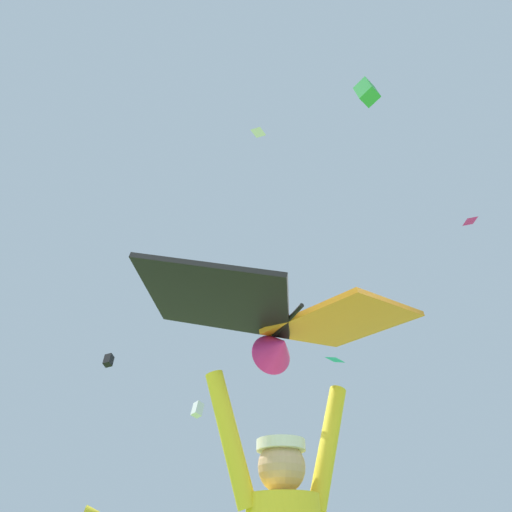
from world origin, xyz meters
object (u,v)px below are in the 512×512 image
(distant_kite_green_mid_left, at_px, (367,92))
(distant_kite_white_mid_right, at_px, (258,132))
(distant_kite_teal_overhead_distant, at_px, (335,359))
(distant_kite_magenta_high_right, at_px, (470,221))
(distant_kite_white_low_left, at_px, (198,409))
(held_stunt_kite, at_px, (282,321))
(distant_kite_black_high_left, at_px, (109,360))

(distant_kite_green_mid_left, xyz_separation_m, distant_kite_white_mid_right, (-5.93, -0.70, -5.07))
(distant_kite_teal_overhead_distant, xyz_separation_m, distant_kite_magenta_high_right, (4.25, -9.09, 3.09))
(distant_kite_white_low_left, bearing_deg, distant_kite_white_mid_right, -79.93)
(distant_kite_magenta_high_right, height_order, distant_kite_white_low_left, distant_kite_magenta_high_right)
(distant_kite_magenta_high_right, distance_m, distant_kite_white_low_left, 16.64)
(distant_kite_green_mid_left, height_order, distant_kite_white_low_left, distant_kite_green_mid_left)
(distant_kite_white_low_left, bearing_deg, distant_kite_green_mid_left, -54.08)
(held_stunt_kite, height_order, distant_kite_white_low_left, distant_kite_white_low_left)
(held_stunt_kite, distance_m, distant_kite_magenta_high_right, 19.24)
(distant_kite_magenta_high_right, bearing_deg, distant_kite_teal_overhead_distant, 115.07)
(distant_kite_white_low_left, bearing_deg, distant_kite_black_high_left, 124.75)
(held_stunt_kite, bearing_deg, distant_kite_white_low_left, 93.19)
(distant_kite_white_mid_right, bearing_deg, distant_kite_teal_overhead_distant, 62.78)
(distant_kite_magenta_high_right, relative_size, distant_kite_green_mid_left, 0.51)
(held_stunt_kite, distance_m, distant_kite_green_mid_left, 22.69)
(distant_kite_white_low_left, bearing_deg, distant_kite_teal_overhead_distant, -6.49)
(distant_kite_black_high_left, relative_size, distant_kite_white_mid_right, 2.04)
(distant_kite_black_high_left, distance_m, distant_kite_green_mid_left, 29.04)
(distant_kite_white_mid_right, bearing_deg, held_stunt_kite, -95.55)
(distant_kite_teal_overhead_distant, height_order, distant_kite_black_high_left, distant_kite_black_high_left)
(distant_kite_teal_overhead_distant, distance_m, distant_kite_white_mid_right, 13.56)
(held_stunt_kite, relative_size, distant_kite_green_mid_left, 1.15)
(distant_kite_teal_overhead_distant, xyz_separation_m, distant_kite_black_high_left, (-16.04, 12.91, 4.46))
(distant_kite_teal_overhead_distant, height_order, distant_kite_green_mid_left, distant_kite_green_mid_left)
(held_stunt_kite, bearing_deg, distant_kite_white_mid_right, 84.45)
(distant_kite_black_high_left, xyz_separation_m, distant_kite_white_mid_right, (10.44, -23.80, 1.35))
(distant_kite_teal_overhead_distant, bearing_deg, distant_kite_black_high_left, 141.18)
(distant_kite_teal_overhead_distant, height_order, distant_kite_white_mid_right, distant_kite_white_mid_right)
(distant_kite_black_high_left, xyz_separation_m, distant_kite_magenta_high_right, (20.29, -21.99, -1.38))
(distant_kite_magenta_high_right, bearing_deg, held_stunt_kite, -133.88)
(distant_kite_black_high_left, height_order, distant_kite_magenta_high_right, distant_kite_black_high_left)
(distant_kite_white_low_left, bearing_deg, held_stunt_kite, -86.81)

